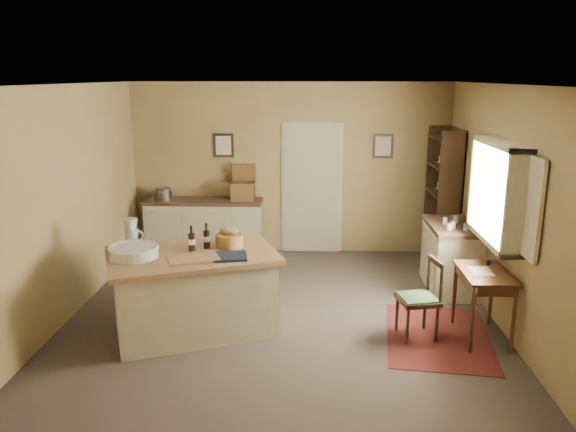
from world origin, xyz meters
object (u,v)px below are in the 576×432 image
at_px(right_cabinet, 451,256).
at_px(work_island, 192,289).
at_px(desk_chair, 418,300).
at_px(writing_desk, 485,281).
at_px(sideboard, 205,226).
at_px(shelving_unit, 446,197).

bearing_deg(right_cabinet, work_island, -156.58).
bearing_deg(work_island, right_cabinet, 1.99).
bearing_deg(work_island, desk_chair, -23.22).
bearing_deg(writing_desk, right_cabinet, 90.01).
xyz_separation_m(sideboard, right_cabinet, (3.54, -1.33, -0.02)).
relative_size(writing_desk, desk_chair, 0.94).
bearing_deg(desk_chair, shelving_unit, 60.41).
height_order(work_island, sideboard, work_island).
relative_size(work_island, shelving_unit, 1.02).
relative_size(right_cabinet, shelving_unit, 0.53).
xyz_separation_m(sideboard, shelving_unit, (3.70, -0.20, 0.54)).
bearing_deg(right_cabinet, shelving_unit, 82.28).
relative_size(sideboard, shelving_unit, 0.90).
height_order(sideboard, right_cabinet, sideboard).
distance_m(work_island, shelving_unit, 4.20).
xyz_separation_m(sideboard, writing_desk, (3.54, -2.78, 0.18)).
xyz_separation_m(sideboard, desk_chair, (2.84, -2.79, -0.05)).
bearing_deg(shelving_unit, sideboard, 176.90).
height_order(work_island, writing_desk, work_island).
relative_size(desk_chair, right_cabinet, 0.79).
relative_size(sideboard, writing_desk, 2.25).
bearing_deg(desk_chair, sideboard, 124.21).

